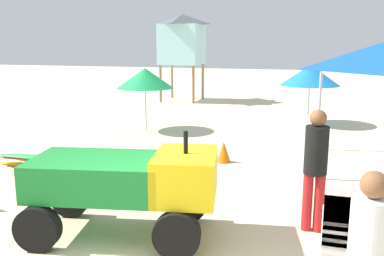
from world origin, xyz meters
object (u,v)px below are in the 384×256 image
Objects in this scene: beach_umbrella_far at (310,75)px; traffic_cone_near at (224,152)px; stacked_plastic_chairs at (346,229)px; lifeguard_near_left at (316,162)px; lifeguard_near_center at (368,256)px; surfboard_pile at (51,162)px; lifeguard_tower at (182,39)px; utility_cart at (127,181)px; beach_umbrella_left at (145,78)px.

traffic_cone_near is (-1.67, -5.26, -1.39)m from beach_umbrella_far.
lifeguard_near_left reaches higher than stacked_plastic_chairs.
lifeguard_near_left is 1.05× the size of lifeguard_near_center.
beach_umbrella_far reaches higher than surfboard_pile.
beach_umbrella_far is (-0.65, 9.74, 0.92)m from stacked_plastic_chairs.
lifeguard_tower reaches higher than beach_umbrella_far.
beach_umbrella_left reaches higher than utility_cart.
utility_cart reaches higher than stacked_plastic_chairs.
beach_umbrella_left is (1.09, -6.84, -1.22)m from lifeguard_tower.
utility_cart is 7.25m from beach_umbrella_left.
stacked_plastic_chairs is 1.49m from lifeguard_near_left.
beach_umbrella_left is at bearing 85.55° from surfboard_pile.
utility_cart is 2.28× the size of stacked_plastic_chairs.
beach_umbrella_far is (2.13, 9.22, 0.84)m from utility_cart.
beach_umbrella_far is at bearing 76.98° from utility_cart.
beach_umbrella_left is at bearing 111.24° from utility_cart.
lifeguard_near_center is 3.52× the size of traffic_cone_near.
stacked_plastic_chairs is at bearing -26.74° from surfboard_pile.
stacked_plastic_chairs is at bearing -53.28° from beach_umbrella_left.
stacked_plastic_chairs is 9.80m from beach_umbrella_far.
stacked_plastic_chairs is at bearing -62.58° from traffic_cone_near.
lifeguard_near_left is 3.71× the size of traffic_cone_near.
surfboard_pile is 1.41× the size of beach_umbrella_far.
lifeguard_near_left reaches higher than lifeguard_near_center.
utility_cart reaches higher than traffic_cone_near.
lifeguard_near_left is at bearing 103.62° from stacked_plastic_chairs.
lifeguard_near_center is at bearing -79.92° from lifeguard_near_left.
utility_cart is 1.56× the size of lifeguard_near_left.
utility_cart is at bearing -68.76° from beach_umbrella_left.
surfboard_pile is at bearing 153.26° from stacked_plastic_chairs.
lifeguard_tower reaches higher than beach_umbrella_left.
stacked_plastic_chairs is at bearing -65.26° from lifeguard_tower.
lifeguard_near_center is 0.87× the size of beach_umbrella_left.
utility_cart is at bearing 169.50° from stacked_plastic_chairs.
lifeguard_near_center is (2.88, -1.55, 0.17)m from utility_cart.
stacked_plastic_chairs is 2.55× the size of traffic_cone_near.
stacked_plastic_chairs is 0.72× the size of lifeguard_near_center.
traffic_cone_near is at bearing -41.85° from beach_umbrella_left.
lifeguard_near_center is (5.82, -3.93, 0.79)m from surfboard_pile.
lifeguard_near_left is at bearing -49.01° from beach_umbrella_left.
lifeguard_tower is at bearing 99.06° from beach_umbrella_left.
lifeguard_near_left is 3.73m from traffic_cone_near.
beach_umbrella_left reaches higher than lifeguard_near_left.
traffic_cone_near is at bearing 25.06° from surfboard_pile.
lifeguard_near_left is 8.35m from beach_umbrella_far.
beach_umbrella_left reaches higher than traffic_cone_near.
utility_cart is 4.03m from traffic_cone_near.
lifeguard_near_left is at bearing 100.08° from lifeguard_near_center.
beach_umbrella_left reaches higher than stacked_plastic_chairs.
lifeguard_near_center is 10.82m from beach_umbrella_far.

